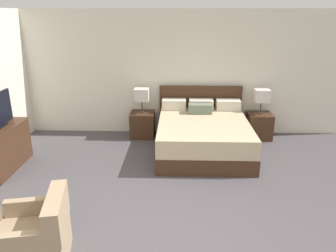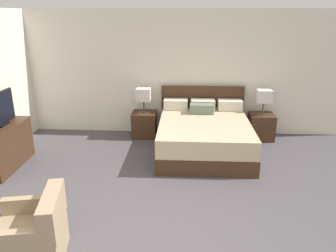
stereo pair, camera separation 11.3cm
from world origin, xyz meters
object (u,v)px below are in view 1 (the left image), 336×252
object	(u,v)px
nightstand_left	(143,125)
armchair_companion	(36,239)
bed	(203,134)
table_lamp_right	(262,96)
nightstand_right	(259,126)
table_lamp_left	(142,95)
dresser	(1,148)

from	to	relation	value
nightstand_left	armchair_companion	size ratio (longest dim) A/B	0.64
bed	table_lamp_right	world-z (taller)	bed
nightstand_left	nightstand_right	distance (m)	2.40
armchair_companion	nightstand_left	bearing A→B (deg)	79.50
table_lamp_left	dresser	world-z (taller)	table_lamp_left
armchair_companion	nightstand_right	bearing A→B (deg)	50.21
dresser	nightstand_left	bearing A→B (deg)	36.42
bed	dresser	size ratio (longest dim) A/B	1.72
nightstand_left	nightstand_right	xyz separation A→B (m)	(2.40, 0.00, 0.00)
nightstand_left	armchair_companion	bearing A→B (deg)	-100.50
bed	dresser	xyz separation A→B (m)	(-3.35, -0.88, 0.05)
nightstand_right	bed	bearing A→B (deg)	-149.60
table_lamp_right	dresser	distance (m)	4.85
nightstand_left	nightstand_right	world-z (taller)	same
table_lamp_left	armchair_companion	xyz separation A→B (m)	(-0.69, -3.71, -0.61)
nightstand_left	nightstand_right	size ratio (longest dim) A/B	1.00
dresser	armchair_companion	distance (m)	2.58
nightstand_right	armchair_companion	distance (m)	4.82
nightstand_left	table_lamp_left	world-z (taller)	table_lamp_left
nightstand_left	table_lamp_left	distance (m)	0.63
bed	nightstand_right	distance (m)	1.39
dresser	nightstand_right	bearing A→B (deg)	19.22
table_lamp_left	table_lamp_right	world-z (taller)	same
table_lamp_right	dresser	xyz separation A→B (m)	(-4.55, -1.59, -0.52)
nightstand_right	table_lamp_right	distance (m)	0.63
table_lamp_right	armchair_companion	distance (m)	4.86
table_lamp_left	nightstand_left	bearing A→B (deg)	-90.00
dresser	armchair_companion	bearing A→B (deg)	-55.38
bed	nightstand_right	world-z (taller)	bed
table_lamp_right	armchair_companion	world-z (taller)	table_lamp_right
dresser	armchair_companion	xyz separation A→B (m)	(1.46, -2.12, -0.09)
nightstand_left	nightstand_right	bearing A→B (deg)	0.00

